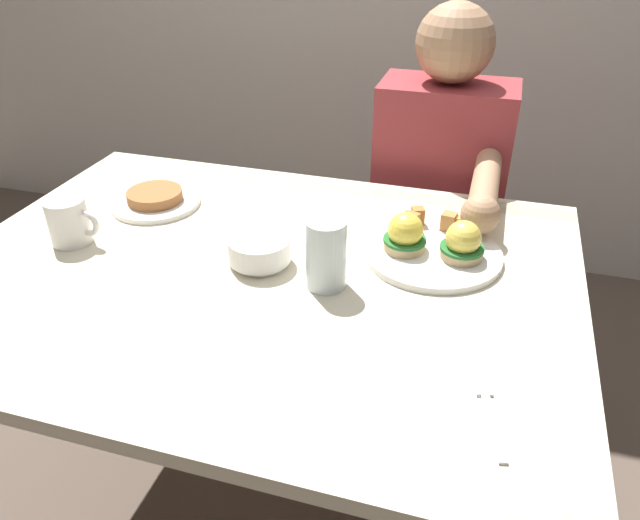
{
  "coord_description": "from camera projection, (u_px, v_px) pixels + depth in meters",
  "views": [
    {
      "loc": [
        0.4,
        -0.91,
        1.36
      ],
      "look_at": [
        0.13,
        0.0,
        0.78
      ],
      "focal_mm": 34.21,
      "sensor_mm": 36.0,
      "label": 1
    }
  ],
  "objects": [
    {
      "name": "side_plate",
      "position": [
        155.0,
        200.0,
        1.39
      ],
      "size": [
        0.2,
        0.2,
        0.04
      ],
      "color": "white",
      "rests_on": "dining_table"
    },
    {
      "name": "dining_table",
      "position": [
        260.0,
        313.0,
        1.22
      ],
      "size": [
        1.2,
        0.9,
        0.74
      ],
      "color": "beige",
      "rests_on": "ground_plane"
    },
    {
      "name": "ground_plane",
      "position": [
        273.0,
        514.0,
        1.55
      ],
      "size": [
        6.0,
        6.0,
        0.0
      ],
      "primitive_type": "plane",
      "color": "brown"
    },
    {
      "name": "fork",
      "position": [
        490.0,
        412.0,
        0.84
      ],
      "size": [
        0.06,
        0.15,
        0.0
      ],
      "color": "silver",
      "rests_on": "dining_table"
    },
    {
      "name": "fruit_bowl",
      "position": [
        258.0,
        250.0,
        1.16
      ],
      "size": [
        0.12,
        0.12,
        0.05
      ],
      "color": "white",
      "rests_on": "dining_table"
    },
    {
      "name": "diner_person",
      "position": [
        438.0,
        198.0,
        1.63
      ],
      "size": [
        0.34,
        0.54,
        1.14
      ],
      "color": "#33333D",
      "rests_on": "ground_plane"
    },
    {
      "name": "coffee_mug",
      "position": [
        69.0,
        220.0,
        1.22
      ],
      "size": [
        0.11,
        0.08,
        0.09
      ],
      "color": "white",
      "rests_on": "dining_table"
    },
    {
      "name": "water_glass_near",
      "position": [
        326.0,
        259.0,
        1.08
      ],
      "size": [
        0.07,
        0.07,
        0.13
      ],
      "color": "silver",
      "rests_on": "dining_table"
    },
    {
      "name": "eggs_benedict_plate",
      "position": [
        433.0,
        245.0,
        1.19
      ],
      "size": [
        0.27,
        0.27,
        0.09
      ],
      "color": "white",
      "rests_on": "dining_table"
    }
  ]
}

